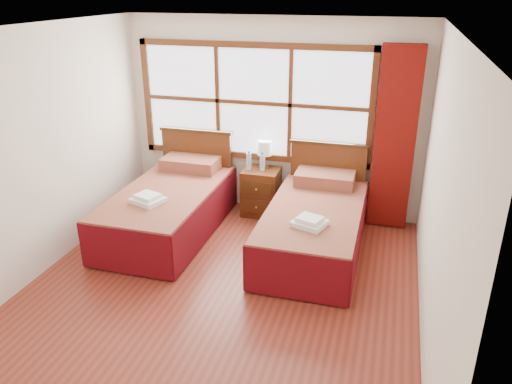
# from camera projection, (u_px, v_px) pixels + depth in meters

# --- Properties ---
(floor) EXTENTS (4.50, 4.50, 0.00)m
(floor) POSITION_uv_depth(u_px,v_px,m) (218.00, 293.00, 5.16)
(floor) COLOR maroon
(floor) RESTS_ON ground
(ceiling) EXTENTS (4.50, 4.50, 0.00)m
(ceiling) POSITION_uv_depth(u_px,v_px,m) (209.00, 30.00, 4.15)
(ceiling) COLOR white
(ceiling) RESTS_ON wall_back
(wall_back) EXTENTS (4.00, 0.00, 4.00)m
(wall_back) POSITION_uv_depth(u_px,v_px,m) (272.00, 118.00, 6.65)
(wall_back) COLOR silver
(wall_back) RESTS_ON floor
(wall_left) EXTENTS (0.00, 4.50, 4.50)m
(wall_left) POSITION_uv_depth(u_px,v_px,m) (32.00, 157.00, 5.16)
(wall_left) COLOR silver
(wall_left) RESTS_ON floor
(wall_right) EXTENTS (0.00, 4.50, 4.50)m
(wall_right) POSITION_uv_depth(u_px,v_px,m) (439.00, 199.00, 4.15)
(wall_right) COLOR silver
(wall_right) RESTS_ON floor
(window) EXTENTS (3.16, 0.06, 1.56)m
(window) POSITION_uv_depth(u_px,v_px,m) (254.00, 103.00, 6.60)
(window) COLOR white
(window) RESTS_ON wall_back
(curtain) EXTENTS (0.50, 0.16, 2.30)m
(curtain) POSITION_uv_depth(u_px,v_px,m) (395.00, 140.00, 6.18)
(curtain) COLOR maroon
(curtain) RESTS_ON wall_back
(bed_left) EXTENTS (1.12, 2.17, 1.09)m
(bed_left) POSITION_uv_depth(u_px,v_px,m) (170.00, 206.00, 6.36)
(bed_left) COLOR #40240D
(bed_left) RESTS_ON floor
(bed_right) EXTENTS (1.09, 2.11, 1.06)m
(bed_right) POSITION_uv_depth(u_px,v_px,m) (315.00, 225.00, 5.89)
(bed_right) COLOR #40240D
(bed_right) RESTS_ON floor
(nightstand) EXTENTS (0.48, 0.48, 0.64)m
(nightstand) POSITION_uv_depth(u_px,v_px,m) (261.00, 192.00, 6.82)
(nightstand) COLOR #552A12
(nightstand) RESTS_ON floor
(towels_left) EXTENTS (0.42, 0.39, 0.10)m
(towels_left) POSITION_uv_depth(u_px,v_px,m) (148.00, 199.00, 5.84)
(towels_left) COLOR white
(towels_left) RESTS_ON bed_left
(towels_right) EXTENTS (0.41, 0.38, 0.10)m
(towels_right) POSITION_uv_depth(u_px,v_px,m) (310.00, 222.00, 5.31)
(towels_right) COLOR white
(towels_right) RESTS_ON bed_right
(lamp) EXTENTS (0.19, 0.19, 0.38)m
(lamp) POSITION_uv_depth(u_px,v_px,m) (265.00, 149.00, 6.68)
(lamp) COLOR gold
(lamp) RESTS_ON nightstand
(bottle_near) EXTENTS (0.07, 0.07, 0.26)m
(bottle_near) POSITION_uv_depth(u_px,v_px,m) (249.00, 161.00, 6.66)
(bottle_near) COLOR #A9C2DA
(bottle_near) RESTS_ON nightstand
(bottle_far) EXTENTS (0.07, 0.07, 0.25)m
(bottle_far) POSITION_uv_depth(u_px,v_px,m) (262.00, 162.00, 6.63)
(bottle_far) COLOR #A9C2DA
(bottle_far) RESTS_ON nightstand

